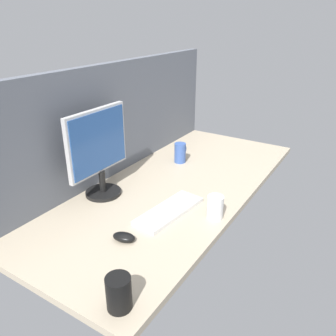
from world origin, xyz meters
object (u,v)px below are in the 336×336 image
object	(u,v)px
mug_ceramic_blue	(180,153)
mug_black_travel	(119,293)
mouse	(124,237)
keyboard	(169,211)
mug_ceramic_white	(215,207)
monitor	(99,150)

from	to	relation	value
mug_ceramic_blue	mug_black_travel	xyz separation A→B (cm)	(-109.91, -42.27, -0.35)
mouse	mug_ceramic_blue	world-z (taller)	mug_ceramic_blue
keyboard	mouse	world-z (taller)	mouse
mouse	mug_ceramic_blue	bearing A→B (deg)	1.61
mug_ceramic_blue	mug_ceramic_white	distance (cm)	65.49
mouse	mug_ceramic_white	distance (cm)	42.66
keyboard	mug_ceramic_blue	bearing A→B (deg)	31.99
mouse	mug_black_travel	bearing A→B (deg)	-156.47
keyboard	mug_ceramic_blue	size ratio (longest dim) A/B	3.02
monitor	mug_ceramic_blue	distance (cm)	61.17
monitor	mouse	distance (cm)	48.21
keyboard	mug_ceramic_white	world-z (taller)	mug_ceramic_white
monitor	mug_ceramic_white	size ratio (longest dim) A/B	4.04
monitor	mug_black_travel	size ratio (longest dim) A/B	3.80
mug_ceramic_white	mug_ceramic_blue	bearing A→B (deg)	44.03
mouse	mug_black_travel	xyz separation A→B (cm)	(-27.65, -20.60, 4.11)
mug_black_travel	keyboard	bearing A→B (deg)	16.46
mug_black_travel	monitor	bearing A→B (deg)	46.19
monitor	mug_ceramic_blue	xyz separation A→B (cm)	(57.07, -12.80, -17.92)
mug_ceramic_blue	keyboard	bearing A→B (deg)	-154.58
monitor	mug_ceramic_white	xyz separation A→B (cm)	(9.98, -58.32, -18.61)
mug_ceramic_blue	mouse	bearing A→B (deg)	-165.24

